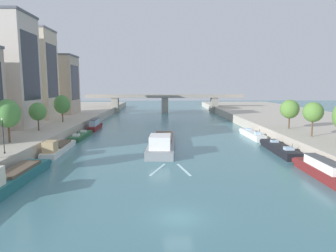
# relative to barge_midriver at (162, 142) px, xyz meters

# --- Properties ---
(ground_plane) EXTENTS (400.00, 400.00, 0.00)m
(ground_plane) POSITION_rel_barge_midriver_xyz_m (1.35, -29.79, -1.05)
(ground_plane) COLOR teal
(quay_left) EXTENTS (36.00, 170.00, 2.45)m
(quay_left) POSITION_rel_barge_midriver_xyz_m (-37.76, 25.21, 0.18)
(quay_left) COLOR #B7AD9E
(quay_left) RESTS_ON ground
(quay_right) EXTENTS (36.00, 170.00, 2.45)m
(quay_right) POSITION_rel_barge_midriver_xyz_m (40.46, 25.21, 0.18)
(quay_right) COLOR #B7AD9E
(quay_right) RESTS_ON ground
(barge_midriver) EXTENTS (5.74, 23.83, 3.50)m
(barge_midriver) POSITION_rel_barge_midriver_xyz_m (0.00, 0.00, 0.00)
(barge_midriver) COLOR gray
(barge_midriver) RESTS_ON ground
(wake_behind_barge) EXTENTS (5.59, 6.04, 0.03)m
(wake_behind_barge) POSITION_rel_barge_midriver_xyz_m (1.18, -14.65, -1.03)
(wake_behind_barge) COLOR silver
(wake_behind_barge) RESTS_ON ground
(moored_boat_left_midway) EXTENTS (3.37, 15.44, 3.28)m
(moored_boat_left_midway) POSITION_rel_barge_midriver_xyz_m (-17.65, -21.01, -0.05)
(moored_boat_left_midway) COLOR #23666B
(moored_boat_left_midway) RESTS_ON ground
(moored_boat_left_near) EXTENTS (2.86, 13.78, 2.76)m
(moored_boat_left_near) POSITION_rel_barge_midriver_xyz_m (-18.11, -3.78, -0.22)
(moored_boat_left_near) COLOR silver
(moored_boat_left_near) RESTS_ON ground
(moored_boat_left_second) EXTENTS (2.50, 12.15, 2.06)m
(moored_boat_left_second) POSITION_rel_barge_midriver_xyz_m (-18.05, 10.69, -0.53)
(moored_boat_left_second) COLOR #235633
(moored_boat_left_second) RESTS_ON ground
(moored_boat_left_far) EXTENTS (1.94, 10.41, 2.91)m
(moored_boat_left_far) POSITION_rel_barge_midriver_xyz_m (-17.59, 22.84, 0.16)
(moored_boat_left_far) COLOR maroon
(moored_boat_left_far) RESTS_ON ground
(moored_boat_right_near) EXTENTS (1.99, 11.84, 2.46)m
(moored_boat_right_near) POSITION_rel_barge_midriver_xyz_m (20.11, -18.42, -0.01)
(moored_boat_right_near) COLOR maroon
(moored_boat_right_near) RESTS_ON ground
(moored_boat_right_midway) EXTENTS (3.00, 14.05, 2.35)m
(moored_boat_right_midway) POSITION_rel_barge_midriver_xyz_m (20.55, -4.27, -0.39)
(moored_boat_right_midway) COLOR black
(moored_boat_right_midway) RESTS_ON ground
(moored_boat_right_lone) EXTENTS (2.49, 12.93, 2.41)m
(moored_boat_right_lone) POSITION_rel_barge_midriver_xyz_m (20.22, 10.61, -0.36)
(moored_boat_right_lone) COLOR silver
(moored_boat_right_lone) RESTS_ON ground
(tree_left_distant) EXTENTS (3.94, 3.94, 7.00)m
(tree_left_distant) POSITION_rel_barge_midriver_xyz_m (-24.65, -7.04, 6.11)
(tree_left_distant) COLOR brown
(tree_left_distant) RESTS_ON quay_left
(tree_left_second) EXTENTS (3.39, 3.39, 5.73)m
(tree_left_second) POSITION_rel_barge_midriver_xyz_m (-25.11, 5.57, 5.29)
(tree_left_second) COLOR brown
(tree_left_second) RESTS_ON quay_left
(tree_left_by_lamp) EXTENTS (3.95, 3.95, 6.76)m
(tree_left_by_lamp) POSITION_rel_barge_midriver_xyz_m (-24.84, 19.61, 5.84)
(tree_left_by_lamp) COLOR brown
(tree_left_by_lamp) RESTS_ON quay_left
(tree_right_midway) EXTENTS (3.52, 3.52, 6.21)m
(tree_right_midway) POSITION_rel_barge_midriver_xyz_m (26.99, -2.48, 5.80)
(tree_right_midway) COLOR brown
(tree_right_midway) RESTS_ON quay_right
(tree_right_far) EXTENTS (3.89, 3.89, 6.14)m
(tree_right_far) POSITION_rel_barge_midriver_xyz_m (27.00, 7.25, 5.55)
(tree_right_far) COLOR brown
(tree_right_far) RESTS_ON quay_right
(lamppost_left_bank) EXTENTS (0.28, 0.28, 4.81)m
(lamppost_left_bank) POSITION_rel_barge_midriver_xyz_m (-21.45, -14.76, 4.03)
(lamppost_left_bank) COLOR black
(lamppost_left_bank) RESTS_ON quay_left
(building_left_tall) EXTENTS (12.90, 10.65, 24.38)m
(building_left_tall) POSITION_rel_barge_midriver_xyz_m (-34.43, 10.96, 13.60)
(building_left_tall) COLOR #BCB2A8
(building_left_tall) RESTS_ON quay_left
(building_left_corner) EXTENTS (10.39, 9.71, 23.98)m
(building_left_corner) POSITION_rel_barge_midriver_xyz_m (-34.43, 26.87, 13.41)
(building_left_corner) COLOR beige
(building_left_corner) RESTS_ON quay_left
(building_left_far_end) EXTENTS (13.67, 10.86, 18.65)m
(building_left_far_end) POSITION_rel_barge_midriver_xyz_m (-34.43, 42.13, 10.74)
(building_left_far_end) COLOR #B2A38E
(building_left_far_end) RESTS_ON quay_left
(bridge_far) EXTENTS (66.21, 4.40, 7.81)m
(bridge_far) POSITION_rel_barge_midriver_xyz_m (1.35, 71.51, 3.99)
(bridge_far) COLOR gray
(bridge_far) RESTS_ON ground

